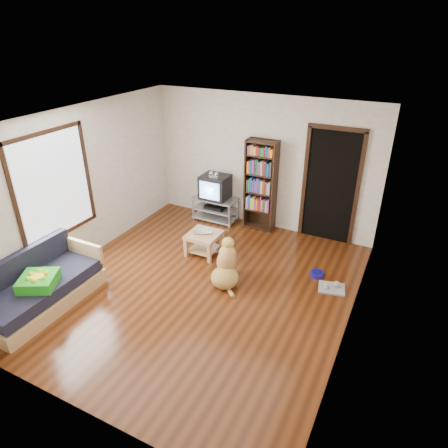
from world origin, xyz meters
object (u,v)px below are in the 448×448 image
at_px(laptop, 203,234).
at_px(crt_tv, 216,186).
at_px(dog, 226,267).
at_px(bookshelf, 261,181).
at_px(green_cushion, 38,281).
at_px(dog_bowl, 317,274).
at_px(sofa, 41,289).
at_px(coffee_table, 204,240).
at_px(tv_stand, 215,208).
at_px(grey_rag, 332,288).

height_order(laptop, crt_tv, crt_tv).
bearing_deg(dog, bookshelf, 96.77).
xyz_separation_m(green_cushion, dog_bowl, (3.32, 2.61, -0.46)).
height_order(sofa, coffee_table, sofa).
relative_size(green_cushion, crt_tv, 0.82).
distance_m(crt_tv, bookshelf, 0.99).
bearing_deg(tv_stand, bookshelf, 5.63).
bearing_deg(dog_bowl, sofa, -143.76).
xyz_separation_m(sofa, coffee_table, (1.43, 2.33, 0.02)).
bearing_deg(grey_rag, sofa, -148.73).
distance_m(laptop, dog_bowl, 2.06).
distance_m(laptop, grey_rag, 2.35).
distance_m(laptop, sofa, 2.71).
bearing_deg(laptop, dog, -66.77).
height_order(grey_rag, sofa, sofa).
height_order(coffee_table, dog, dog).
distance_m(laptop, tv_stand, 1.42).
relative_size(laptop, dog, 0.42).
distance_m(tv_stand, bookshelf, 1.20).
bearing_deg(laptop, green_cushion, -148.52).
bearing_deg(bookshelf, coffee_table, -109.54).
bearing_deg(tv_stand, grey_rag, -26.11).
height_order(tv_stand, dog, dog).
relative_size(dog_bowl, bookshelf, 0.12).
distance_m(crt_tv, coffee_table, 1.48).
bearing_deg(bookshelf, dog, -83.23).
height_order(grey_rag, bookshelf, bookshelf).
bearing_deg(laptop, coffee_table, 60.15).
bearing_deg(dog_bowl, tv_stand, 155.85).
distance_m(grey_rag, crt_tv, 3.18).
bearing_deg(bookshelf, laptop, -109.16).
distance_m(crt_tv, sofa, 3.81).
bearing_deg(crt_tv, tv_stand, -90.00).
relative_size(tv_stand, coffee_table, 1.64).
relative_size(dog_bowl, coffee_table, 0.40).
xyz_separation_m(dog_bowl, tv_stand, (-2.47, 1.11, 0.23)).
bearing_deg(coffee_table, dog, -38.40).
distance_m(dog_bowl, sofa, 4.28).
distance_m(dog_bowl, crt_tv, 2.81).
height_order(laptop, sofa, sofa).
bearing_deg(dog, grey_rag, 18.36).
distance_m(sofa, coffee_table, 2.73).
xyz_separation_m(green_cushion, bookshelf, (1.80, 3.81, 0.50)).
distance_m(green_cushion, grey_rag, 4.35).
bearing_deg(laptop, crt_tv, 78.67).
distance_m(laptop, bookshelf, 1.62).
relative_size(sofa, coffee_table, 3.27).
distance_m(crt_tv, dog, 2.30).
bearing_deg(green_cushion, dog_bowl, 9.67).
height_order(laptop, coffee_table, laptop).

